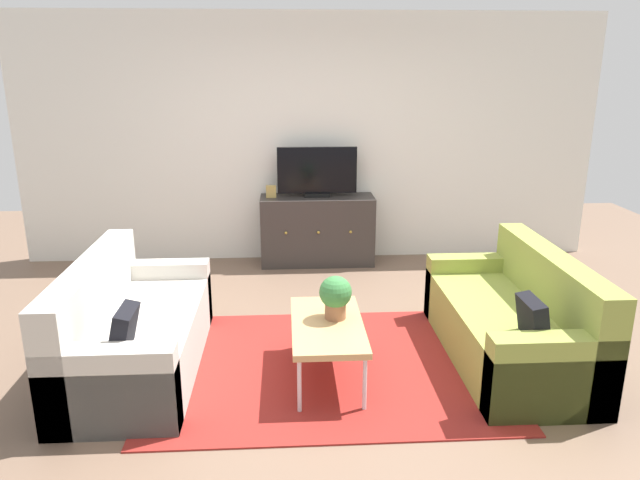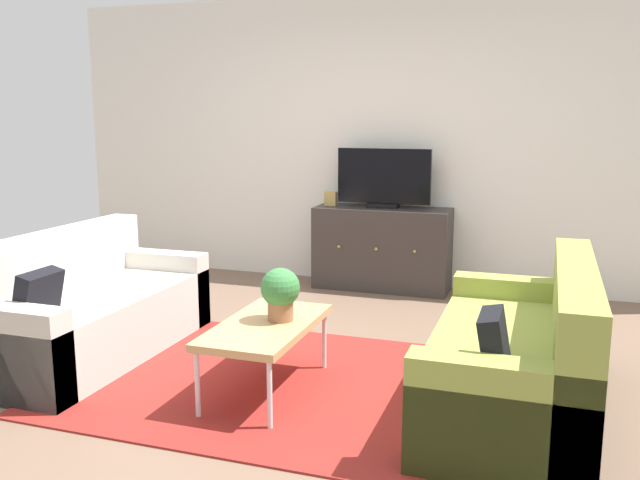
% 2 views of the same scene
% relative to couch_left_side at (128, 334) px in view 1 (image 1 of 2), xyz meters
% --- Properties ---
extents(ground_plane, '(10.00, 10.00, 0.00)m').
position_rel_couch_left_side_xyz_m(ground_plane, '(1.43, 0.10, -0.28)').
color(ground_plane, brown).
extents(wall_back, '(6.40, 0.12, 2.70)m').
position_rel_couch_left_side_xyz_m(wall_back, '(1.43, 2.65, 1.07)').
color(wall_back, silver).
rests_on(wall_back, ground_plane).
extents(area_rug, '(2.50, 1.90, 0.01)m').
position_rel_couch_left_side_xyz_m(area_rug, '(1.43, -0.05, -0.28)').
color(area_rug, maroon).
rests_on(area_rug, ground_plane).
extents(couch_left_side, '(0.82, 1.75, 0.83)m').
position_rel_couch_left_side_xyz_m(couch_left_side, '(0.00, 0.00, 0.00)').
color(couch_left_side, beige).
rests_on(couch_left_side, ground_plane).
extents(couch_right_side, '(0.82, 1.75, 0.83)m').
position_rel_couch_left_side_xyz_m(couch_right_side, '(2.86, 0.00, 0.00)').
color(couch_right_side, olive).
rests_on(couch_right_side, ground_plane).
extents(coffee_table, '(0.50, 0.97, 0.42)m').
position_rel_couch_left_side_xyz_m(coffee_table, '(1.43, -0.19, 0.11)').
color(coffee_table, tan).
rests_on(coffee_table, ground_plane).
extents(potted_plant, '(0.23, 0.23, 0.31)m').
position_rel_couch_left_side_xyz_m(potted_plant, '(1.49, -0.12, 0.31)').
color(potted_plant, '#936042').
rests_on(potted_plant, coffee_table).
extents(tv_console, '(1.24, 0.47, 0.76)m').
position_rel_couch_left_side_xyz_m(tv_console, '(1.50, 2.37, 0.10)').
color(tv_console, '#332D2B').
rests_on(tv_console, ground_plane).
extents(flat_screen_tv, '(0.86, 0.16, 0.54)m').
position_rel_couch_left_side_xyz_m(flat_screen_tv, '(1.50, 2.39, 0.74)').
color(flat_screen_tv, black).
rests_on(flat_screen_tv, tv_console).
extents(mantel_clock, '(0.11, 0.07, 0.13)m').
position_rel_couch_left_side_xyz_m(mantel_clock, '(0.99, 2.37, 0.54)').
color(mantel_clock, tan).
rests_on(mantel_clock, tv_console).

